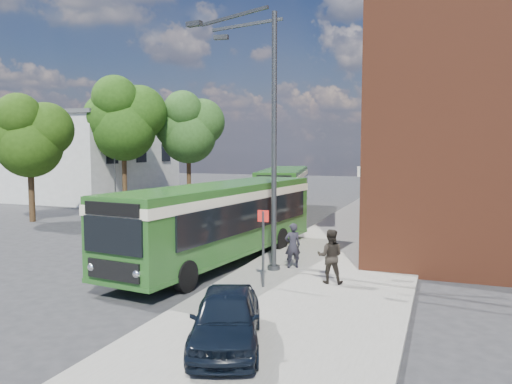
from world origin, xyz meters
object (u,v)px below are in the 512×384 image
at_px(street_lamp, 264,137).
at_px(bus_rear, 284,186).
at_px(bus_front, 220,215).
at_px(parked_car, 226,318).

bearing_deg(street_lamp, bus_rear, 105.03).
height_order(bus_front, bus_rear, same).
xyz_separation_m(bus_front, parked_car, (3.70, -7.74, -1.07)).
bearing_deg(parked_car, bus_front, 95.60).
bearing_deg(bus_front, bus_rear, 98.09).
xyz_separation_m(street_lamp, bus_rear, (-4.22, 15.73, -2.96)).
bearing_deg(parked_car, street_lamp, 83.12).
distance_m(street_lamp, parked_car, 8.05).
relative_size(bus_front, parked_car, 3.28).
height_order(bus_front, parked_car, bus_front).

